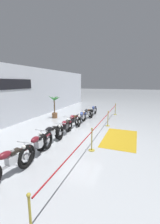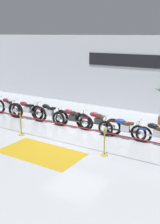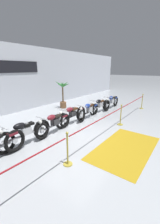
{
  "view_description": "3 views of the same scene",
  "coord_description": "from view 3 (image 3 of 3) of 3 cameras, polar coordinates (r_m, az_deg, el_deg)",
  "views": [
    {
      "loc": [
        -8.02,
        -2.96,
        2.98
      ],
      "look_at": [
        1.29,
        0.47,
        1.0
      ],
      "focal_mm": 24.0,
      "sensor_mm": 36.0,
      "label": 1
    },
    {
      "loc": [
        6.2,
        -9.83,
        4.31
      ],
      "look_at": [
        -0.02,
        0.33,
        0.95
      ],
      "focal_mm": 45.0,
      "sensor_mm": 36.0,
      "label": 2
    },
    {
      "loc": [
        -4.93,
        -3.87,
        2.75
      ],
      "look_at": [
        0.56,
        0.15,
        0.76
      ],
      "focal_mm": 24.0,
      "sensor_mm": 36.0,
      "label": 3
    }
  ],
  "objects": [
    {
      "name": "stanchion_mid_left",
      "position": [
        4.54,
        -4.74,
        -15.58
      ],
      "size": [
        0.28,
        0.28,
        1.05
      ],
      "color": "gold",
      "rests_on": "ground"
    },
    {
      "name": "back_wall",
      "position": [
        10.28,
        -25.51,
        11.13
      ],
      "size": [
        28.0,
        0.29,
        4.2
      ],
      "color": "silver",
      "rests_on": "ground"
    },
    {
      "name": "motorcycle_blue_7",
      "position": [
        10.86,
        11.93,
        3.81
      ],
      "size": [
        2.39,
        0.62,
        0.96
      ],
      "color": "black",
      "rests_on": "ground"
    },
    {
      "name": "motorcycle_black_2",
      "position": [
        5.87,
        -20.32,
        -7.56
      ],
      "size": [
        2.31,
        0.62,
        0.97
      ],
      "color": "black",
      "rests_on": "ground"
    },
    {
      "name": "motorcycle_blue_5",
      "position": [
        8.53,
        3.4,
        0.7
      ],
      "size": [
        2.34,
        0.62,
        0.92
      ],
      "color": "black",
      "rests_on": "ground"
    },
    {
      "name": "stanchion_far_left",
      "position": [
        4.68,
        -0.96,
        -8.98
      ],
      "size": [
        12.23,
        0.28,
        1.05
      ],
      "color": "gold",
      "rests_on": "ground"
    },
    {
      "name": "motorcycle_maroon_3",
      "position": [
        6.62,
        -9.79,
        -4.22
      ],
      "size": [
        2.18,
        0.62,
        0.93
      ],
      "color": "black",
      "rests_on": "ground"
    },
    {
      "name": "stanchion_far_right",
      "position": [
        11.48,
        22.51,
        2.99
      ],
      "size": [
        0.28,
        0.28,
        1.05
      ],
      "color": "gold",
      "rests_on": "ground"
    },
    {
      "name": "ground_plane",
      "position": [
        6.84,
        -1.74,
        -7.42
      ],
      "size": [
        120.0,
        120.0,
        0.0
      ],
      "primitive_type": "plane",
      "color": "#B2B7BC"
    },
    {
      "name": "stanchion_mid_right",
      "position": [
        7.78,
        15.19,
        -2.22
      ],
      "size": [
        0.28,
        0.28,
        1.05
      ],
      "color": "gold",
      "rests_on": "ground"
    },
    {
      "name": "potted_palm_left_of_row",
      "position": [
        10.73,
        -6.58,
        7.03
      ],
      "size": [
        1.17,
        0.91,
        1.99
      ],
      "color": "brown",
      "rests_on": "ground"
    },
    {
      "name": "motorcycle_maroon_4",
      "position": [
        7.59,
        -3.12,
        -1.17
      ],
      "size": [
        2.29,
        0.62,
        0.96
      ],
      "color": "black",
      "rests_on": "ground"
    },
    {
      "name": "floor_banner",
      "position": [
        5.78,
        16.89,
        -12.86
      ],
      "size": [
        3.17,
        1.74,
        0.01
      ],
      "primitive_type": "cube",
      "rotation": [
        0.0,
        0.0,
        -0.01
      ],
      "color": "#B78E19",
      "rests_on": "ground"
    },
    {
      "name": "motorcycle_black_6",
      "position": [
        9.69,
        7.5,
        2.51
      ],
      "size": [
        2.22,
        0.62,
        0.93
      ],
      "color": "black",
      "rests_on": "ground"
    }
  ]
}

